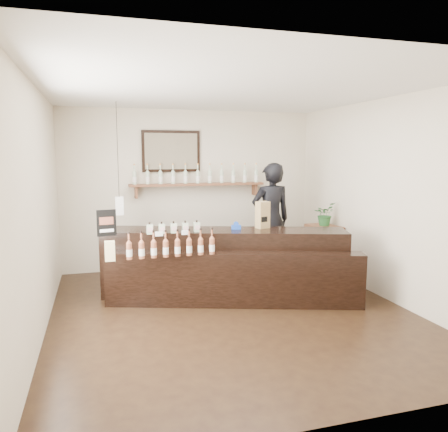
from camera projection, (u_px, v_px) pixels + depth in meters
The scene contains 10 objects.
ground at pixel (232, 312), 5.65m from camera, with size 5.00×5.00×0.00m, color black.
room_shell at pixel (232, 181), 5.42m from camera, with size 5.00×5.00×5.00m.
back_wall_decor at pixel (183, 170), 7.62m from camera, with size 2.66×0.96×1.69m.
counter at pixel (226, 267), 6.16m from camera, with size 3.46×1.96×1.12m.
promo_sign at pixel (107, 223), 5.70m from camera, with size 0.25×0.06×0.35m.
paper_bag at pixel (263, 215), 6.32m from camera, with size 0.21×0.18×0.39m.
tape_dispenser at pixel (236, 226), 6.24m from camera, with size 0.14×0.08×0.11m.
side_cabinet at pixel (323, 250), 7.33m from camera, with size 0.46×0.61×0.85m.
potted_plant at pixel (324, 214), 7.25m from camera, with size 0.35×0.30×0.39m, color #255E2A.
shopkeeper at pixel (271, 212), 7.30m from camera, with size 0.78×0.51×2.14m, color black.
Camera 1 is at (-1.61, -5.18, 2.02)m, focal length 35.00 mm.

